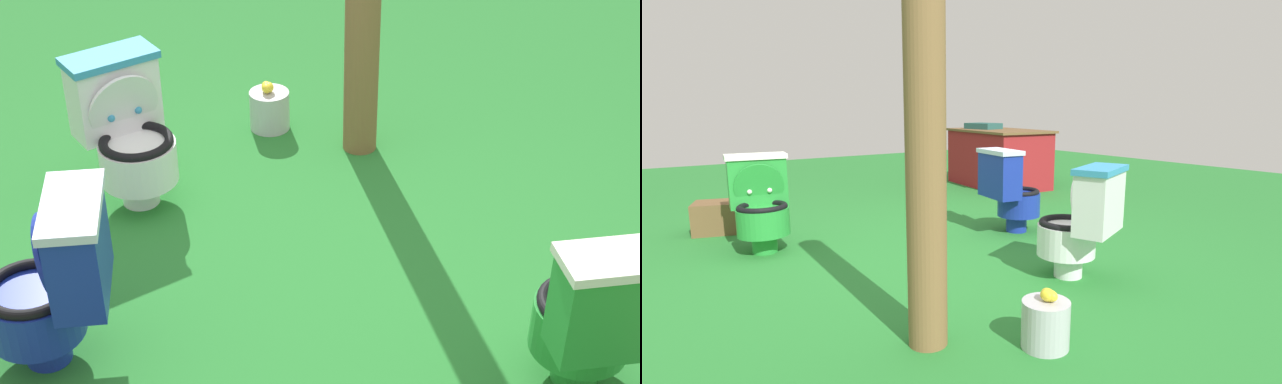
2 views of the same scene
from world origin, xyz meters
TOP-DOWN VIEW (x-y plane):
  - ground at (0.00, 0.00)m, footprint 14.00×14.00m
  - toilet_white at (0.94, 0.64)m, footprint 0.60×0.55m
  - toilet_blue at (-0.17, 1.00)m, footprint 0.46×0.54m
  - toilet_green at (-0.85, -0.87)m, footprint 0.53×0.45m
  - lemon_bucket at (1.44, -0.15)m, footprint 0.22×0.22m

SIDE VIEW (x-z plane):
  - ground at x=0.00m, z-range 0.00..0.00m
  - lemon_bucket at x=1.44m, z-range -0.02..0.26m
  - toilet_white at x=0.94m, z-range 0.01..0.74m
  - toilet_blue at x=-0.17m, z-range 0.01..0.74m
  - toilet_green at x=-0.85m, z-range 0.01..0.74m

